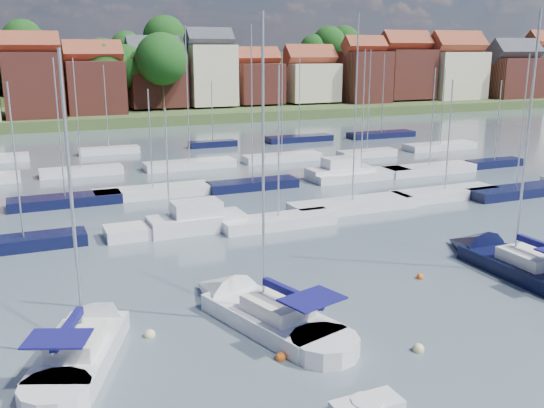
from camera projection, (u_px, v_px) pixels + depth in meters
name	position (u px, v px, depth m)	size (l,w,h in m)	color
ground	(192.00, 175.00, 64.40)	(260.00, 260.00, 0.00)	#3F4B56
sailboat_left	(88.00, 341.00, 26.90)	(6.44, 10.62, 14.13)	silver
sailboat_centre	(252.00, 310.00, 30.20)	(6.31, 12.07, 15.86)	silver
sailboat_navy	(502.00, 261.00, 37.23)	(3.17, 11.90, 16.45)	black
tender	(367.00, 407.00, 22.24)	(2.66, 1.29, 0.57)	silver
buoy_c	(281.00, 360.00, 26.05)	(0.46, 0.46, 0.46)	#D85914
buoy_d	(418.00, 351.00, 26.78)	(0.52, 0.52, 0.52)	beige
buoy_e	(420.00, 279.00, 35.26)	(0.42, 0.42, 0.42)	#D85914
buoy_g	(536.00, 266.00, 37.29)	(0.46, 0.46, 0.46)	#D85914
buoy_h	(150.00, 337.00, 28.13)	(0.51, 0.51, 0.51)	beige
marina_field	(224.00, 178.00, 60.70)	(79.62, 41.41, 15.93)	silver
far_shore_town	(96.00, 85.00, 146.69)	(212.46, 90.00, 22.27)	#3B5128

